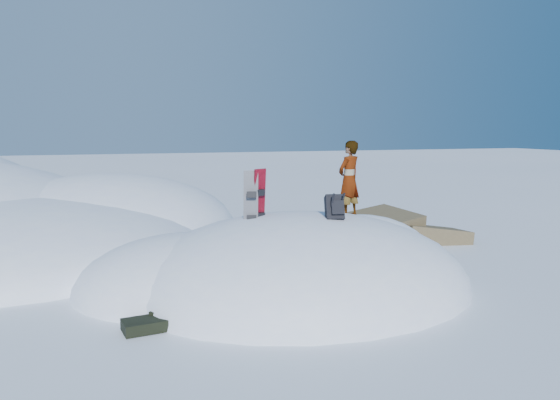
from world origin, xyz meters
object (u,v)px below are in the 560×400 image
object	(u,v)px
person	(349,179)
backpack	(335,208)
snowboard_red	(259,207)
snowboard_dark	(251,209)

from	to	relation	value
person	backpack	bearing A→B (deg)	25.50
snowboard_red	person	distance (m)	2.15
snowboard_dark	snowboard_red	bearing A→B (deg)	52.28
snowboard_red	snowboard_dark	xyz separation A→B (m)	(-0.21, -0.13, -0.02)
snowboard_red	person	world-z (taller)	person
person	snowboard_red	bearing A→B (deg)	-21.32
backpack	person	bearing A→B (deg)	66.37
snowboard_red	backpack	distance (m)	1.53
backpack	snowboard_red	bearing A→B (deg)	160.43
snowboard_dark	backpack	bearing A→B (deg)	-5.58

